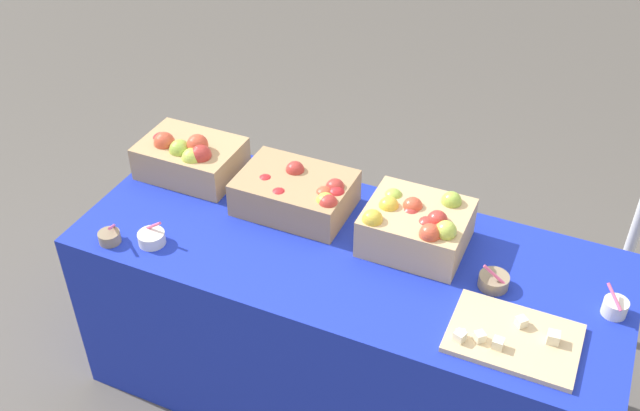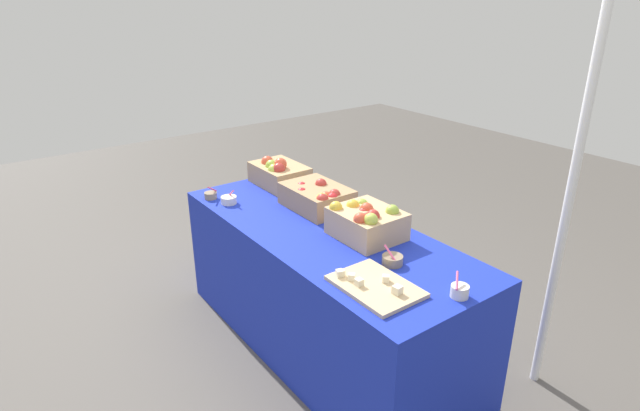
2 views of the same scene
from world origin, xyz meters
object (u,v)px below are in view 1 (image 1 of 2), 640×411
(apple_crate_left, at_px, (189,157))
(apple_crate_right, at_px, (417,226))
(apple_crate_middle, at_px, (297,193))
(sample_bowl_far, at_px, (615,307))
(sample_bowl_mid, at_px, (110,237))
(sample_bowl_extra, at_px, (152,238))
(cutting_board_front, at_px, (513,338))
(sample_bowl_near, at_px, (494,281))

(apple_crate_left, distance_m, apple_crate_right, 0.94)
(apple_crate_middle, height_order, sample_bowl_far, apple_crate_middle)
(sample_bowl_mid, xyz_separation_m, sample_bowl_extra, (0.14, 0.05, 0.00))
(sample_bowl_mid, relative_size, sample_bowl_far, 0.94)
(sample_bowl_far, bearing_deg, cutting_board_front, -137.63)
(apple_crate_left, xyz_separation_m, cutting_board_front, (1.34, -0.35, -0.07))
(sample_bowl_mid, bearing_deg, sample_bowl_near, 14.25)
(sample_bowl_mid, height_order, sample_bowl_far, sample_bowl_far)
(apple_crate_left, bearing_deg, apple_crate_right, -3.29)
(apple_crate_middle, height_order, sample_bowl_near, apple_crate_middle)
(sample_bowl_near, xyz_separation_m, sample_bowl_far, (0.37, 0.03, 0.01))
(apple_crate_left, relative_size, sample_bowl_near, 3.84)
(cutting_board_front, bearing_deg, apple_crate_left, 165.20)
(apple_crate_left, height_order, sample_bowl_near, apple_crate_left)
(apple_crate_middle, xyz_separation_m, sample_bowl_far, (1.12, -0.08, -0.05))
(sample_bowl_far, bearing_deg, sample_bowl_mid, -167.84)
(cutting_board_front, bearing_deg, apple_crate_right, 143.40)
(apple_crate_middle, height_order, apple_crate_right, apple_crate_right)
(apple_crate_left, xyz_separation_m, sample_bowl_extra, (0.10, -0.41, -0.06))
(cutting_board_front, distance_m, sample_bowl_extra, 1.24)
(apple_crate_right, relative_size, sample_bowl_far, 3.39)
(sample_bowl_far, relative_size, sample_bowl_extra, 1.07)
(sample_bowl_mid, bearing_deg, sample_bowl_extra, 21.34)
(sample_bowl_extra, bearing_deg, sample_bowl_far, 11.28)
(apple_crate_left, bearing_deg, sample_bowl_extra, -76.40)
(apple_crate_middle, distance_m, sample_bowl_near, 0.76)
(apple_crate_middle, bearing_deg, apple_crate_left, 176.05)
(apple_crate_left, distance_m, apple_crate_middle, 0.48)
(apple_crate_middle, distance_m, sample_bowl_far, 1.13)
(sample_bowl_near, distance_m, sample_bowl_far, 0.37)
(apple_crate_right, xyz_separation_m, sample_bowl_mid, (-0.97, -0.41, -0.06))
(apple_crate_left, relative_size, sample_bowl_extra, 4.01)
(apple_crate_middle, relative_size, apple_crate_right, 1.19)
(cutting_board_front, relative_size, sample_bowl_extra, 4.07)
(sample_bowl_mid, distance_m, sample_bowl_extra, 0.15)
(apple_crate_right, height_order, sample_bowl_near, apple_crate_right)
(apple_crate_left, bearing_deg, sample_bowl_near, -6.80)
(apple_crate_left, bearing_deg, apple_crate_middle, -3.95)
(cutting_board_front, bearing_deg, sample_bowl_far, 42.37)
(apple_crate_middle, height_order, sample_bowl_extra, apple_crate_middle)
(apple_crate_right, bearing_deg, sample_bowl_mid, -156.91)
(apple_crate_left, xyz_separation_m, sample_bowl_far, (1.60, -0.12, -0.05))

